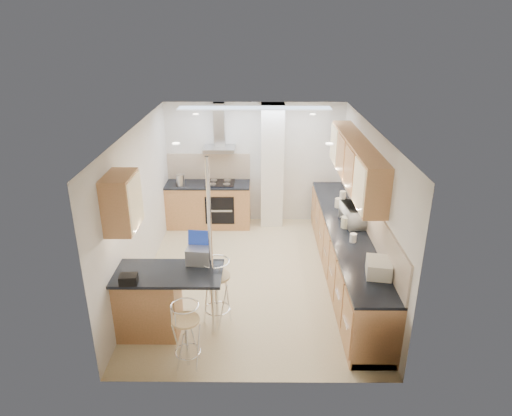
{
  "coord_description": "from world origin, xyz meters",
  "views": [
    {
      "loc": [
        0.08,
        -6.61,
        3.98
      ],
      "look_at": [
        0.04,
        0.2,
        1.17
      ],
      "focal_mm": 32.0,
      "sensor_mm": 36.0,
      "label": 1
    }
  ],
  "objects_px": {
    "bar_stool_near": "(187,335)",
    "bread_bin": "(379,268)",
    "laptop": "(199,255)",
    "bar_stool_end": "(217,292)",
    "microwave": "(356,215)"
  },
  "relations": [
    {
      "from": "bar_stool_near",
      "to": "bread_bin",
      "type": "relative_size",
      "value": 2.27
    },
    {
      "from": "laptop",
      "to": "bar_stool_end",
      "type": "height_order",
      "value": "laptop"
    },
    {
      "from": "bread_bin",
      "to": "laptop",
      "type": "bearing_deg",
      "value": -176.7
    },
    {
      "from": "microwave",
      "to": "laptop",
      "type": "distance_m",
      "value": 2.71
    },
    {
      "from": "laptop",
      "to": "bar_stool_end",
      "type": "xyz_separation_m",
      "value": [
        0.22,
        -0.03,
        -0.55
      ]
    },
    {
      "from": "bar_stool_near",
      "to": "laptop",
      "type": "bearing_deg",
      "value": 64.19
    },
    {
      "from": "laptop",
      "to": "bread_bin",
      "type": "height_order",
      "value": "laptop"
    },
    {
      "from": "laptop",
      "to": "bread_bin",
      "type": "relative_size",
      "value": 0.83
    },
    {
      "from": "bar_stool_near",
      "to": "microwave",
      "type": "bearing_deg",
      "value": 21.09
    },
    {
      "from": "bar_stool_end",
      "to": "bread_bin",
      "type": "distance_m",
      "value": 2.21
    },
    {
      "from": "bar_stool_near",
      "to": "bread_bin",
      "type": "distance_m",
      "value": 2.57
    },
    {
      "from": "microwave",
      "to": "bar_stool_near",
      "type": "height_order",
      "value": "microwave"
    },
    {
      "from": "microwave",
      "to": "bar_stool_end",
      "type": "height_order",
      "value": "microwave"
    },
    {
      "from": "microwave",
      "to": "laptop",
      "type": "relative_size",
      "value": 1.82
    },
    {
      "from": "bar_stool_end",
      "to": "bread_bin",
      "type": "bearing_deg",
      "value": -82.84
    }
  ]
}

